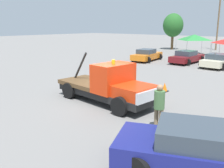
% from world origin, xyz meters
% --- Properties ---
extents(ground_plane, '(160.00, 160.00, 0.00)m').
position_xyz_m(ground_plane, '(0.00, 0.00, 0.00)').
color(ground_plane, slate).
extents(tow_truck, '(6.02, 2.51, 2.51)m').
position_xyz_m(tow_truck, '(0.36, -0.03, 0.91)').
color(tow_truck, black).
rests_on(tow_truck, ground).
extents(foreground_car, '(5.23, 3.76, 1.34)m').
position_xyz_m(foreground_car, '(6.38, -3.02, 0.65)').
color(foreground_car, navy).
rests_on(foreground_car, ground).
extents(person_near_truck, '(0.41, 0.41, 1.83)m').
position_xyz_m(person_near_truck, '(4.06, -1.38, 1.06)').
color(person_near_truck, '#847051').
rests_on(person_near_truck, ground).
extents(parked_car_orange, '(2.86, 5.06, 1.34)m').
position_xyz_m(parked_car_orange, '(-6.84, 14.52, 0.65)').
color(parked_car_orange, orange).
rests_on(parked_car_orange, ground).
extents(parked_car_maroon, '(2.48, 4.81, 1.34)m').
position_xyz_m(parked_car_maroon, '(-2.64, 15.78, 0.65)').
color(parked_car_maroon, maroon).
rests_on(parked_car_maroon, ground).
extents(parked_car_cream, '(2.60, 4.28, 1.34)m').
position_xyz_m(parked_car_cream, '(0.82, 15.03, 0.65)').
color(parked_car_cream, beige).
rests_on(parked_car_cream, ground).
extents(canopy_tent_green, '(3.65, 3.65, 2.70)m').
position_xyz_m(canopy_tent_green, '(-5.42, 24.00, 2.32)').
color(canopy_tent_green, '#9E9EA3').
rests_on(canopy_tent_green, ground).
extents(tree_center, '(3.24, 3.24, 5.78)m').
position_xyz_m(tree_center, '(-11.01, 28.45, 3.88)').
color(tree_center, brown).
rests_on(tree_center, ground).
extents(traffic_cone, '(0.40, 0.40, 0.55)m').
position_xyz_m(traffic_cone, '(1.35, 3.96, 0.25)').
color(traffic_cone, black).
rests_on(traffic_cone, ground).
extents(utility_pole, '(2.20, 0.24, 9.31)m').
position_xyz_m(utility_pole, '(-5.16, 32.12, 4.92)').
color(utility_pole, brown).
rests_on(utility_pole, ground).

